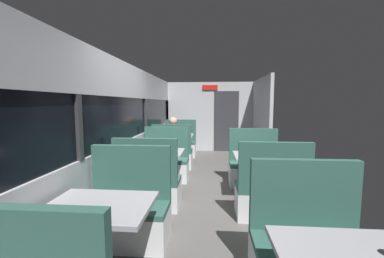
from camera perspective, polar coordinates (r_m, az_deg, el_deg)
name	(u,v)px	position (r m, az deg, el deg)	size (l,w,h in m)	color
ground_plane	(207,198)	(4.33, 3.59, -15.80)	(3.30, 9.20, 0.02)	#514F4C
carriage_window_panel_left	(122,132)	(4.32, -15.92, -0.73)	(0.09, 8.48, 2.30)	#B2B2B7
carriage_end_bulkhead	(212,117)	(8.23, 4.58, 2.77)	(2.90, 0.11, 2.30)	#B2B2B7
carriage_aisle_panel_right	(261,119)	(7.17, 15.77, 2.19)	(0.08, 2.40, 2.30)	#B2B2B7
dining_table_near_window	(99,216)	(2.36, -20.93, -18.35)	(0.90, 0.70, 0.74)	#9E9EA3
bench_near_window_facing_entry	(128,214)	(3.07, -14.78, -18.59)	(0.95, 0.50, 1.10)	silver
dining_table_mid_window	(158,157)	(4.47, -7.92, -6.43)	(0.90, 0.70, 0.74)	#9E9EA3
bench_mid_window_facing_end	(148,187)	(3.90, -10.13, -13.09)	(0.95, 0.50, 1.10)	silver
bench_mid_window_facing_entry	(166,164)	(5.21, -6.19, -8.14)	(0.95, 0.50, 1.10)	silver
dining_table_far_window	(177,138)	(6.73, -3.62, -2.20)	(0.90, 0.70, 0.74)	#9E9EA3
bench_far_window_facing_end	(173,155)	(6.10, -4.55, -6.03)	(0.95, 0.50, 1.10)	silver
bench_far_window_facing_entry	(180,145)	(7.46, -2.84, -3.81)	(0.95, 0.50, 1.10)	silver
bench_front_aisle_facing_entry	(309,253)	(2.53, 25.55, -24.64)	(0.95, 0.50, 1.10)	silver
dining_table_rear_aisle	(261,161)	(4.25, 15.91, -7.24)	(0.90, 0.70, 0.74)	#9E9EA3
bench_rear_aisle_facing_end	(271,195)	(3.69, 17.95, -14.42)	(0.95, 0.50, 1.10)	silver
bench_rear_aisle_facing_entry	(254,168)	(4.99, 14.23, -8.90)	(0.95, 0.50, 1.10)	silver
seated_passenger	(173,146)	(6.13, -4.46, -3.98)	(0.47, 0.55, 1.26)	#26262D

